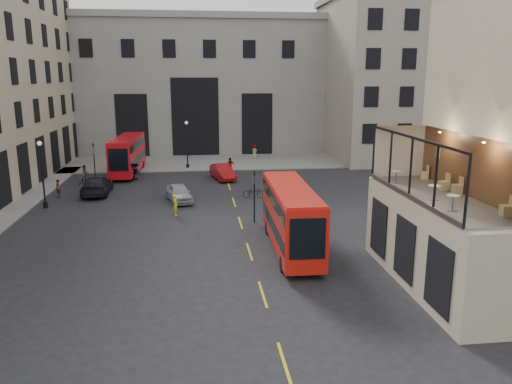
{
  "coord_description": "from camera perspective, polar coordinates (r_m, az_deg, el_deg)",
  "views": [
    {
      "loc": [
        -4.98,
        -22.0,
        10.26
      ],
      "look_at": [
        -1.27,
        8.76,
        3.0
      ],
      "focal_mm": 35.0,
      "sensor_mm": 36.0,
      "label": 1
    }
  ],
  "objects": [
    {
      "name": "cafe_chair_d",
      "position": [
        29.46,
        18.68,
        1.88
      ],
      "size": [
        0.45,
        0.45,
        0.77
      ],
      "color": "#D9C27D",
      "rests_on": "cafe_floor"
    },
    {
      "name": "cafe_table_near",
      "position": [
        22.86,
        21.59,
        -0.9
      ],
      "size": [
        0.55,
        0.55,
        0.69
      ],
      "color": "white",
      "rests_on": "cafe_floor"
    },
    {
      "name": "cafe_table_mid",
      "position": [
        24.53,
        19.71,
        0.18
      ],
      "size": [
        0.56,
        0.56,
        0.7
      ],
      "color": "white",
      "rests_on": "cafe_floor"
    },
    {
      "name": "pedestrian_e",
      "position": [
        46.13,
        -21.7,
        0.37
      ],
      "size": [
        0.52,
        0.65,
        1.54
      ],
      "primitive_type": "imported",
      "rotation": [
        0.0,
        0.0,
        5.02
      ],
      "color": "gray",
      "rests_on": "ground"
    },
    {
      "name": "cyclist",
      "position": [
        37.75,
        -9.19,
        -1.49
      ],
      "size": [
        0.47,
        0.64,
        1.6
      ],
      "primitive_type": "imported",
      "rotation": [
        0.0,
        0.0,
        1.72
      ],
      "color": "yellow",
      "rests_on": "ground"
    },
    {
      "name": "bus_far",
      "position": [
        54.66,
        -14.47,
        4.31
      ],
      "size": [
        2.74,
        10.01,
        3.96
      ],
      "color": "red",
      "rests_on": "ground"
    },
    {
      "name": "traffic_light_near",
      "position": [
        35.12,
        -0.2,
        0.3
      ],
      "size": [
        0.16,
        0.2,
        3.8
      ],
      "color": "black",
      "rests_on": "ground"
    },
    {
      "name": "pedestrian_d",
      "position": [
        62.47,
        -0.19,
        4.61
      ],
      "size": [
        0.81,
        1.04,
        1.9
      ],
      "primitive_type": "imported",
      "rotation": [
        0.0,
        0.0,
        1.82
      ],
      "color": "gray",
      "rests_on": "ground"
    },
    {
      "name": "traffic_light_far",
      "position": [
        51.59,
        -18.03,
        3.8
      ],
      "size": [
        0.16,
        0.2,
        3.8
      ],
      "color": "black",
      "rests_on": "ground"
    },
    {
      "name": "street_lamp_a",
      "position": [
        42.5,
        -23.18,
        1.45
      ],
      "size": [
        0.36,
        0.36,
        5.33
      ],
      "color": "black",
      "rests_on": "ground"
    },
    {
      "name": "cafe_table_far",
      "position": [
        27.88,
        15.75,
        1.9
      ],
      "size": [
        0.53,
        0.53,
        0.66
      ],
      "color": "white",
      "rests_on": "cafe_floor"
    },
    {
      "name": "host_frontage",
      "position": [
        26.08,
        19.73,
        -5.5
      ],
      "size": [
        3.0,
        11.0,
        4.5
      ],
      "primitive_type": "cube",
      "color": "tan",
      "rests_on": "ground"
    },
    {
      "name": "cafe_chair_b",
      "position": [
        26.32,
        22.01,
        0.37
      ],
      "size": [
        0.44,
        0.44,
        0.85
      ],
      "color": "tan",
      "rests_on": "cafe_floor"
    },
    {
      "name": "bicycle",
      "position": [
        42.88,
        -0.28,
        -0.01
      ],
      "size": [
        1.87,
        0.87,
        0.94
      ],
      "primitive_type": "imported",
      "rotation": [
        0.0,
        0.0,
        1.43
      ],
      "color": "gray",
      "rests_on": "ground"
    },
    {
      "name": "car_a",
      "position": [
        41.93,
        -8.78,
        -0.12
      ],
      "size": [
        2.59,
        4.51,
        1.44
      ],
      "primitive_type": "imported",
      "rotation": [
        0.0,
        0.0,
        0.22
      ],
      "color": "#A5A7AE",
      "rests_on": "ground"
    },
    {
      "name": "cafe_floor",
      "position": [
        25.46,
        20.13,
        -0.59
      ],
      "size": [
        3.0,
        10.0,
        0.1
      ],
      "primitive_type": "cube",
      "color": "slate",
      "rests_on": "host_frontage"
    },
    {
      "name": "pedestrian_b",
      "position": [
        51.53,
        -13.53,
        2.27
      ],
      "size": [
        1.05,
        1.24,
        1.66
      ],
      "primitive_type": "imported",
      "rotation": [
        0.0,
        0.0,
        1.08
      ],
      "color": "gray",
      "rests_on": "ground"
    },
    {
      "name": "gateway",
      "position": [
        70.0,
        -7.06,
        12.37
      ],
      "size": [
        35.0,
        10.6,
        18.0
      ],
      "color": "gray",
      "rests_on": "ground"
    },
    {
      "name": "pavement_far",
      "position": [
        60.87,
        -7.76,
        3.42
      ],
      "size": [
        40.0,
        12.0,
        0.12
      ],
      "primitive_type": "cube",
      "color": "slate",
      "rests_on": "ground"
    },
    {
      "name": "street_lamp_b",
      "position": [
        56.56,
        -7.88,
        5.07
      ],
      "size": [
        0.36,
        0.36,
        5.33
      ],
      "color": "black",
      "rests_on": "ground"
    },
    {
      "name": "cafe_chair_c",
      "position": [
        26.88,
        20.69,
        0.75
      ],
      "size": [
        0.45,
        0.45,
        0.87
      ],
      "color": "tan",
      "rests_on": "cafe_floor"
    },
    {
      "name": "car_c",
      "position": [
        46.21,
        -17.72,
        0.75
      ],
      "size": [
        2.39,
        5.62,
        1.62
      ],
      "primitive_type": "imported",
      "rotation": [
        0.0,
        0.0,
        3.16
      ],
      "color": "black",
      "rests_on": "ground"
    },
    {
      "name": "bus_near",
      "position": [
        29.72,
        4.02,
        -2.6
      ],
      "size": [
        2.44,
        9.82,
        3.9
      ],
      "color": "red",
      "rests_on": "ground"
    },
    {
      "name": "cafe_chair_a",
      "position": [
        22.92,
        26.73,
        -1.87
      ],
      "size": [
        0.47,
        0.47,
        0.86
      ],
      "color": "tan",
      "rests_on": "cafe_floor"
    },
    {
      "name": "car_b",
      "position": [
        50.46,
        -3.84,
        2.3
      ],
      "size": [
        2.62,
        4.84,
        1.51
      ],
      "primitive_type": "imported",
      "rotation": [
        0.0,
        0.0,
        0.23
      ],
      "color": "#98090D",
      "rests_on": "ground"
    },
    {
      "name": "ground",
      "position": [
        24.78,
        5.46,
        -11.33
      ],
      "size": [
        140.0,
        140.0,
        0.0
      ],
      "primitive_type": "plane",
      "color": "black",
      "rests_on": "ground"
    },
    {
      "name": "building_right",
      "position": [
        66.82,
        15.47,
        12.84
      ],
      "size": [
        16.6,
        18.6,
        20.0
      ],
      "color": "gray",
      "rests_on": "ground"
    },
    {
      "name": "pedestrian_c",
      "position": [
        53.65,
        -2.96,
        3.05
      ],
      "size": [
        1.06,
        0.65,
        1.68
      ],
      "primitive_type": "imported",
      "rotation": [
        0.0,
        0.0,
        3.4
      ],
      "color": "gray",
      "rests_on": "ground"
    },
    {
      "name": "pedestrian_a",
      "position": [
        51.76,
        -18.96,
        1.98
      ],
      "size": [
        0.96,
        0.84,
        1.69
      ],
      "primitive_type": "imported",
      "rotation": [
        0.0,
        0.0,
        0.28
      ],
      "color": "gray",
      "rests_on": "ground"
    }
  ]
}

